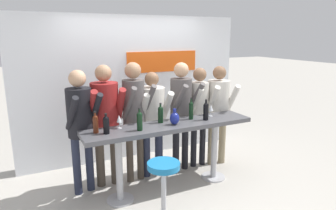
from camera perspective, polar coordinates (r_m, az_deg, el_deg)
The scene contains 20 objects.
ground_plane at distance 4.47m, azimuth 0.43°, elevation -15.53°, with size 40.00×40.00×0.00m, color #B2ADA3.
back_wall at distance 5.30m, azimuth -6.37°, elevation 3.29°, with size 4.00×0.12×2.48m.
tasting_table at distance 4.15m, azimuth 0.45°, elevation -5.81°, with size 2.40×0.49×0.97m.
bar_stool at distance 3.53m, azimuth -0.84°, elevation -14.67°, with size 0.39×0.39×0.75m.
person_far_left at distance 4.14m, azimuth -16.37°, elevation -2.46°, with size 0.47×0.58×1.72m.
person_left at distance 4.27m, azimuth -11.85°, elevation -1.50°, with size 0.48×0.58×1.76m.
person_center_left at distance 4.32m, azimuth -6.46°, elevation -0.60°, with size 0.42×0.56×1.78m.
person_center at distance 4.51m, azimuth -3.00°, elevation -1.63°, with size 0.47×0.55×1.62m.
person_center_right at distance 4.65m, azimuth 2.55°, elevation 0.07°, with size 0.45×0.57×1.75m.
person_right at distance 4.86m, azimuth 5.98°, elevation -0.15°, with size 0.37×0.50×1.65m.
person_far_right at distance 4.99m, azimuth 9.60°, elevation 0.04°, with size 0.49×0.58×1.67m.
wine_bottle_0 at distance 3.74m, azimuth -11.69°, elevation -3.59°, with size 0.08×0.08×0.26m.
wine_bottle_1 at distance 4.30m, azimuth 4.42°, elevation -0.87°, with size 0.06×0.06×0.32m.
wine_bottle_2 at distance 3.80m, azimuth -13.65°, elevation -3.38°, with size 0.07×0.07×0.28m.
wine_bottle_3 at distance 4.29m, azimuth 7.23°, elevation -1.04°, with size 0.08×0.08×0.30m.
wine_bottle_4 at distance 4.12m, azimuth -1.44°, elevation -1.65°, with size 0.07×0.07×0.28m.
wine_bottle_5 at distance 3.80m, azimuth -5.44°, elevation -2.90°, with size 0.07×0.07×0.29m.
wine_glass_0 at distance 3.92m, azimuth -9.29°, elevation -2.67°, with size 0.07×0.07×0.18m.
wine_glass_1 at distance 4.49m, azimuth 8.18°, elevation -0.60°, with size 0.07×0.07×0.18m.
decorative_vase at distance 4.04m, azimuth 1.26°, elevation -2.54°, with size 0.13×0.13×0.22m.
Camera 1 is at (-1.76, -3.50, 2.15)m, focal length 32.00 mm.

